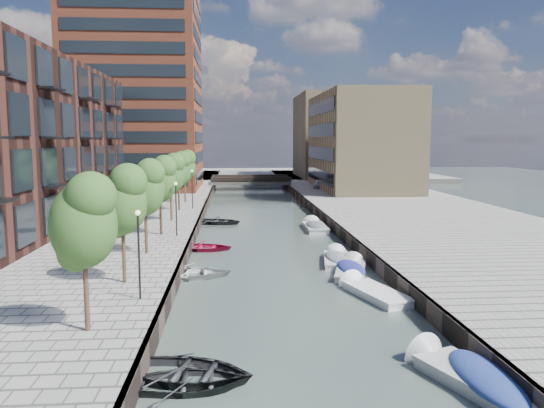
{
  "coord_description": "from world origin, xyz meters",
  "views": [
    {
      "loc": [
        -2.87,
        -16.08,
        8.29
      ],
      "look_at": [
        0.0,
        23.11,
        3.5
      ],
      "focal_mm": 35.0,
      "sensor_mm": 36.0,
      "label": 1
    }
  ],
  "objects": [
    {
      "name": "tower",
      "position": [
        -17.0,
        65.0,
        16.0
      ],
      "size": [
        18.0,
        18.0,
        30.0
      ],
      "primitive_type": "cube",
      "color": "brown",
      "rests_on": "quay_left"
    },
    {
      "name": "tree_0",
      "position": [
        -8.5,
        4.0,
        5.31
      ],
      "size": [
        2.5,
        2.5,
        5.95
      ],
      "color": "#382619",
      "rests_on": "quay_left"
    },
    {
      "name": "water",
      "position": [
        0.0,
        40.0,
        0.0
      ],
      "size": [
        300.0,
        300.0,
        0.0
      ],
      "primitive_type": "plane",
      "color": "#38473F",
      "rests_on": "ground"
    },
    {
      "name": "tan_block_far",
      "position": [
        16.0,
        88.0,
        9.0
      ],
      "size": [
        12.0,
        20.0,
        16.0
      ],
      "primitive_type": "cube",
      "color": "#9B865F",
      "rests_on": "quay_right"
    },
    {
      "name": "lamp_1",
      "position": [
        -7.2,
        24.0,
        3.51
      ],
      "size": [
        0.24,
        0.24,
        4.12
      ],
      "color": "black",
      "rests_on": "quay_left"
    },
    {
      "name": "motorboat_2",
      "position": [
        4.43,
        11.19,
        0.1
      ],
      "size": [
        3.14,
        5.23,
        1.65
      ],
      "color": "white",
      "rests_on": "ground"
    },
    {
      "name": "lamp_0",
      "position": [
        -7.2,
        8.0,
        3.51
      ],
      "size": [
        0.24,
        0.24,
        4.12
      ],
      "color": "black",
      "rests_on": "quay_left"
    },
    {
      "name": "motorboat_3",
      "position": [
        4.43,
        15.84,
        0.2
      ],
      "size": [
        2.91,
        5.2,
        1.64
      ],
      "color": "#B6B5B3",
      "rests_on": "ground"
    },
    {
      "name": "car",
      "position": [
        10.35,
        63.56,
        1.66
      ],
      "size": [
        2.99,
        4.16,
        1.32
      ],
      "primitive_type": "imported",
      "rotation": [
        0.0,
        0.0,
        -0.42
      ],
      "color": "silver",
      "rests_on": "quay_right"
    },
    {
      "name": "lamp_2",
      "position": [
        -7.2,
        40.0,
        3.51
      ],
      "size": [
        0.24,
        0.24,
        4.12
      ],
      "color": "black",
      "rests_on": "quay_left"
    },
    {
      "name": "sloop_1",
      "position": [
        -4.55,
        1.65,
        0.0
      ],
      "size": [
        5.47,
        4.5,
        0.98
      ],
      "primitive_type": "imported",
      "rotation": [
        0.0,
        0.0,
        1.31
      ],
      "color": "black",
      "rests_on": "ground"
    },
    {
      "name": "motorboat_1",
      "position": [
        4.1,
        18.86,
        0.19
      ],
      "size": [
        2.35,
        4.95,
        1.58
      ],
      "color": "silver",
      "rests_on": "ground"
    },
    {
      "name": "far_closure",
      "position": [
        0.0,
        100.0,
        0.5
      ],
      "size": [
        80.0,
        40.0,
        1.0
      ],
      "primitive_type": "cube",
      "color": "gray",
      "rests_on": "ground"
    },
    {
      "name": "tree_4",
      "position": [
        -8.5,
        32.0,
        5.31
      ],
      "size": [
        2.5,
        2.5,
        5.95
      ],
      "color": "#382619",
      "rests_on": "quay_left"
    },
    {
      "name": "tree_2",
      "position": [
        -8.5,
        18.0,
        5.31
      ],
      "size": [
        2.5,
        2.5,
        5.95
      ],
      "color": "#382619",
      "rests_on": "quay_left"
    },
    {
      "name": "apartment_block",
      "position": [
        -20.0,
        30.0,
        8.0
      ],
      "size": [
        8.0,
        38.0,
        14.0
      ],
      "primitive_type": "cube",
      "color": "black",
      "rests_on": "quay_left"
    },
    {
      "name": "quay_wall_left",
      "position": [
        -6.1,
        40.0,
        0.5
      ],
      "size": [
        0.25,
        140.0,
        1.0
      ],
      "primitive_type": "cube",
      "color": "#332823",
      "rests_on": "ground"
    },
    {
      "name": "motorboat_4",
      "position": [
        4.64,
        32.09,
        0.22
      ],
      "size": [
        1.92,
        5.38,
        1.79
      ],
      "color": "#B5B5B3",
      "rests_on": "ground"
    },
    {
      "name": "tree_6",
      "position": [
        -8.5,
        46.0,
        5.31
      ],
      "size": [
        2.5,
        2.5,
        5.95
      ],
      "color": "#382619",
      "rests_on": "quay_left"
    },
    {
      "name": "tree_5",
      "position": [
        -8.5,
        39.0,
        5.31
      ],
      "size": [
        2.5,
        2.5,
        5.95
      ],
      "color": "#382619",
      "rests_on": "quay_left"
    },
    {
      "name": "sloop_4",
      "position": [
        -4.48,
        35.96,
        0.0
      ],
      "size": [
        5.56,
        4.69,
        0.98
      ],
      "primitive_type": "imported",
      "rotation": [
        0.0,
        0.0,
        1.26
      ],
      "color": "black",
      "rests_on": "ground"
    },
    {
      "name": "bridge",
      "position": [
        0.0,
        72.0,
        1.39
      ],
      "size": [
        13.0,
        6.0,
        1.3
      ],
      "color": "gray",
      "rests_on": "ground"
    },
    {
      "name": "sloop_0",
      "position": [
        -4.34,
        1.0,
        0.0
      ],
      "size": [
        4.17,
        3.06,
        0.84
      ],
      "primitive_type": "imported",
      "rotation": [
        0.0,
        0.0,
        1.61
      ],
      "color": "black",
      "rests_on": "ground"
    },
    {
      "name": "quay_right",
      "position": [
        16.0,
        40.0,
        0.5
      ],
      "size": [
        20.0,
        140.0,
        1.0
      ],
      "primitive_type": "cube",
      "color": "gray",
      "rests_on": "ground"
    },
    {
      "name": "tree_3",
      "position": [
        -8.5,
        25.0,
        5.31
      ],
      "size": [
        2.5,
        2.5,
        5.95
      ],
      "color": "#382619",
      "rests_on": "quay_left"
    },
    {
      "name": "quay_wall_right",
      "position": [
        6.1,
        40.0,
        0.5
      ],
      "size": [
        0.25,
        140.0,
        1.0
      ],
      "primitive_type": "cube",
      "color": "#332823",
      "rests_on": "ground"
    },
    {
      "name": "motorboat_0",
      "position": [
        5.21,
        0.49,
        0.22
      ],
      "size": [
        3.78,
        5.82,
        1.84
      ],
      "color": "#B6B6B4",
      "rests_on": "ground"
    },
    {
      "name": "sloop_2",
      "position": [
        -5.18,
        23.42,
        0.0
      ],
      "size": [
        4.81,
        3.77,
        0.91
      ],
      "primitive_type": "imported",
      "rotation": [
        0.0,
        0.0,
        1.41
      ],
      "color": "maroon",
      "rests_on": "ground"
    },
    {
      "name": "tree_1",
      "position": [
        -8.5,
        11.0,
        5.31
      ],
      "size": [
        2.5,
        2.5,
        5.95
      ],
      "color": "#382619",
      "rests_on": "quay_left"
    },
    {
      "name": "sloop_3",
      "position": [
        -5.4,
        15.44,
        0.0
      ],
      "size": [
        5.15,
        3.91,
        1.0
      ],
      "primitive_type": "imported",
      "rotation": [
        0.0,
        0.0,
        1.67
      ],
      "color": "silver",
      "rests_on": "ground"
    },
    {
      "name": "tan_block_near",
      "position": [
        16.0,
        62.0,
        8.0
      ],
      "size": [
        12.0,
        25.0,
        14.0
      ],
      "primitive_type": "cube",
      "color": "#9B865F",
      "rests_on": "quay_right"
    }
  ]
}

